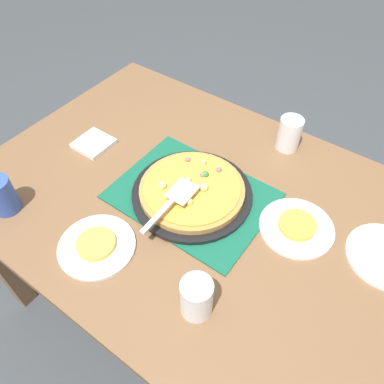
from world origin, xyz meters
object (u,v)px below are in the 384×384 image
at_px(pizza, 192,189).
at_px(cup_corner, 289,134).
at_px(pizza_pan, 192,193).
at_px(plate_far_right, 296,228).
at_px(served_slice_left, 96,244).
at_px(plate_near_left, 97,246).
at_px(pizza_server, 173,202).
at_px(cup_far, 2,195).
at_px(napkin_stack, 94,143).
at_px(served_slice_right, 297,225).
at_px(cup_near, 197,298).

height_order(pizza, cup_corner, cup_corner).
distance_m(pizza_pan, plate_far_right, 0.33).
bearing_deg(served_slice_left, plate_near_left, 0.00).
bearing_deg(pizza_pan, pizza_server, -88.32).
distance_m(plate_near_left, cup_far, 0.33).
distance_m(plate_far_right, napkin_stack, 0.76).
xyz_separation_m(pizza_pan, cup_corner, (0.14, 0.39, 0.05)).
bearing_deg(pizza_server, served_slice_left, -116.86).
distance_m(served_slice_left, served_slice_right, 0.58).
height_order(pizza, napkin_stack, pizza).
xyz_separation_m(plate_near_left, napkin_stack, (-0.32, 0.30, 0.00)).
bearing_deg(cup_near, plate_near_left, -177.19).
relative_size(plate_far_right, pizza_server, 0.95).
distance_m(plate_near_left, served_slice_right, 0.58).
xyz_separation_m(pizza, plate_near_left, (-0.11, -0.31, -0.03)).
bearing_deg(napkin_stack, pizza_pan, 1.30).
bearing_deg(napkin_stack, cup_corner, 35.15).
bearing_deg(served_slice_right, pizza, -166.61).
distance_m(plate_far_right, served_slice_right, 0.01).
xyz_separation_m(served_slice_right, napkin_stack, (-0.75, -0.09, -0.01)).
bearing_deg(served_slice_right, cup_near, -104.33).
bearing_deg(pizza, cup_near, -52.50).
height_order(plate_near_left, served_slice_right, served_slice_right).
relative_size(pizza_server, napkin_stack, 1.93).
xyz_separation_m(pizza_pan, served_slice_right, (0.32, 0.08, 0.01)).
distance_m(pizza_pan, cup_corner, 0.41).
bearing_deg(plate_near_left, napkin_stack, 136.73).
xyz_separation_m(pizza_pan, cup_near, (0.23, -0.30, 0.05)).
distance_m(pizza, cup_far, 0.57).
distance_m(cup_near, cup_far, 0.66).
bearing_deg(pizza_pan, pizza, 120.40).
bearing_deg(served_slice_right, pizza_pan, -166.50).
height_order(pizza_pan, plate_near_left, pizza_pan).
height_order(pizza, served_slice_right, pizza).
xyz_separation_m(served_slice_left, served_slice_right, (0.43, 0.39, 0.00)).
distance_m(cup_far, cup_corner, 0.95).
height_order(pizza_server, napkin_stack, pizza_server).
distance_m(plate_far_right, cup_far, 0.88).
bearing_deg(plate_far_right, pizza_pan, -166.50).
bearing_deg(plate_near_left, cup_corner, 70.90).
height_order(cup_corner, pizza_server, cup_corner).
height_order(cup_near, napkin_stack, cup_near).
bearing_deg(cup_corner, cup_far, -126.77).
bearing_deg(pizza, cup_corner, 70.54).
relative_size(cup_far, cup_corner, 1.00).
xyz_separation_m(plate_far_right, cup_corner, (-0.19, 0.31, 0.06)).
distance_m(served_slice_left, napkin_stack, 0.44).
relative_size(plate_near_left, served_slice_left, 2.00).
bearing_deg(cup_far, plate_far_right, 30.75).
relative_size(served_slice_right, napkin_stack, 0.92).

